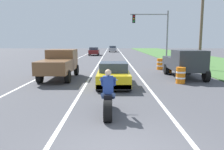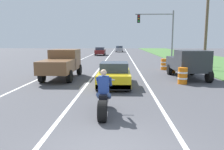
# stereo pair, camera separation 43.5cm
# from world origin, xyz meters

# --- Properties ---
(lane_stripe_left_solid) EXTENTS (0.14, 120.00, 0.01)m
(lane_stripe_left_solid) POSITION_xyz_m (-5.40, 20.00, 0.00)
(lane_stripe_left_solid) COLOR white
(lane_stripe_left_solid) RESTS_ON ground
(lane_stripe_right_solid) EXTENTS (0.14, 120.00, 0.01)m
(lane_stripe_right_solid) POSITION_xyz_m (1.80, 20.00, 0.00)
(lane_stripe_right_solid) COLOR white
(lane_stripe_right_solid) RESTS_ON ground
(lane_stripe_centre_dashed) EXTENTS (0.14, 120.00, 0.01)m
(lane_stripe_centre_dashed) POSITION_xyz_m (-1.80, 20.00, 0.00)
(lane_stripe_centre_dashed) COLOR white
(lane_stripe_centre_dashed) RESTS_ON ground
(grass_verge_right) EXTENTS (10.00, 120.00, 0.06)m
(grass_verge_right) POSITION_xyz_m (11.92, 20.00, 0.03)
(grass_verge_right) COLOR #477538
(grass_verge_right) RESTS_ON ground
(motorcycle_with_rider) EXTENTS (0.70, 2.21, 1.62)m
(motorcycle_with_rider) POSITION_xyz_m (-0.36, 2.86, 0.59)
(motorcycle_with_rider) COLOR black
(motorcycle_with_rider) RESTS_ON ground
(sports_car_yellow) EXTENTS (1.84, 4.30, 1.37)m
(sports_car_yellow) POSITION_xyz_m (-0.14, 8.28, 0.63)
(sports_car_yellow) COLOR yellow
(sports_car_yellow) RESTS_ON ground
(pickup_truck_left_lane_brown) EXTENTS (2.02, 4.80, 1.98)m
(pickup_truck_left_lane_brown) POSITION_xyz_m (-3.83, 10.62, 1.11)
(pickup_truck_left_lane_brown) COLOR brown
(pickup_truck_left_lane_brown) RESTS_ON ground
(pickup_truck_right_shoulder_dark_grey) EXTENTS (2.02, 4.80, 1.98)m
(pickup_truck_right_shoulder_dark_grey) POSITION_xyz_m (4.91, 11.13, 1.11)
(pickup_truck_right_shoulder_dark_grey) COLOR #2D3035
(pickup_truck_right_shoulder_dark_grey) RESTS_ON ground
(traffic_light_mast_near) EXTENTS (4.36, 0.34, 6.00)m
(traffic_light_mast_near) POSITION_xyz_m (4.80, 21.37, 3.98)
(traffic_light_mast_near) COLOR gray
(traffic_light_mast_near) RESTS_ON ground
(utility_pole_roadside) EXTENTS (0.24, 0.24, 7.04)m
(utility_pole_roadside) POSITION_xyz_m (7.72, 15.61, 3.52)
(utility_pole_roadside) COLOR brown
(utility_pole_roadside) RESTS_ON ground
(construction_barrel_nearest) EXTENTS (0.58, 0.58, 1.00)m
(construction_barrel_nearest) POSITION_xyz_m (3.99, 8.88, 0.50)
(construction_barrel_nearest) COLOR orange
(construction_barrel_nearest) RESTS_ON ground
(construction_barrel_mid) EXTENTS (0.58, 0.58, 1.00)m
(construction_barrel_mid) POSITION_xyz_m (4.44, 13.62, 0.50)
(construction_barrel_mid) COLOR orange
(construction_barrel_mid) RESTS_ON ground
(construction_barrel_far) EXTENTS (0.58, 0.58, 1.00)m
(construction_barrel_far) POSITION_xyz_m (4.18, 15.72, 0.50)
(construction_barrel_far) COLOR orange
(construction_barrel_far) RESTS_ON ground
(distant_car_far_ahead) EXTENTS (1.80, 4.00, 1.50)m
(distant_car_far_ahead) POSITION_xyz_m (-3.58, 37.18, 0.77)
(distant_car_far_ahead) COLOR maroon
(distant_car_far_ahead) RESTS_ON ground
(distant_car_further_ahead) EXTENTS (1.80, 4.00, 1.50)m
(distant_car_further_ahead) POSITION_xyz_m (-0.06, 50.72, 0.77)
(distant_car_further_ahead) COLOR #99999E
(distant_car_further_ahead) RESTS_ON ground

